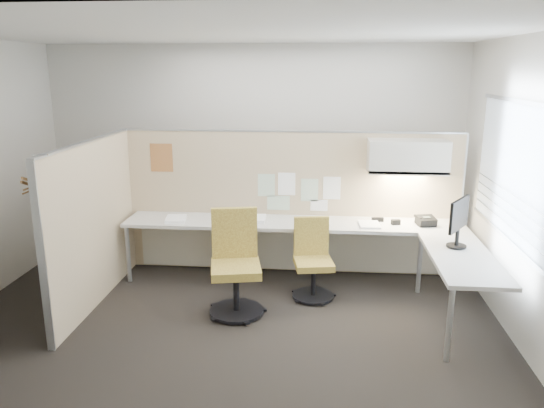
# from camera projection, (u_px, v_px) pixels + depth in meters

# --- Properties ---
(floor) EXTENTS (5.50, 4.50, 0.01)m
(floor) POSITION_uv_depth(u_px,v_px,m) (226.00, 327.00, 5.28)
(floor) COLOR black
(floor) RESTS_ON ground
(ceiling) EXTENTS (5.50, 4.50, 0.01)m
(ceiling) POSITION_uv_depth(u_px,v_px,m) (218.00, 31.00, 4.58)
(ceiling) COLOR white
(ceiling) RESTS_ON wall_back
(wall_back) EXTENTS (5.50, 0.02, 2.80)m
(wall_back) POSITION_uv_depth(u_px,v_px,m) (253.00, 152.00, 7.10)
(wall_back) COLOR beige
(wall_back) RESTS_ON ground
(wall_front) EXTENTS (5.50, 0.02, 2.80)m
(wall_front) POSITION_uv_depth(u_px,v_px,m) (143.00, 286.00, 2.76)
(wall_front) COLOR beige
(wall_front) RESTS_ON ground
(wall_right) EXTENTS (0.02, 4.50, 2.80)m
(wall_right) POSITION_uv_depth(u_px,v_px,m) (529.00, 196.00, 4.68)
(wall_right) COLOR beige
(wall_right) RESTS_ON ground
(window_pane) EXTENTS (0.01, 2.80, 1.30)m
(window_pane) POSITION_uv_depth(u_px,v_px,m) (528.00, 179.00, 4.65)
(window_pane) COLOR #A8B9C3
(window_pane) RESTS_ON wall_right
(partition_back) EXTENTS (4.10, 0.06, 1.75)m
(partition_back) POSITION_uv_depth(u_px,v_px,m) (291.00, 203.00, 6.56)
(partition_back) COLOR tan
(partition_back) RESTS_ON floor
(partition_left) EXTENTS (0.06, 2.20, 1.75)m
(partition_left) POSITION_uv_depth(u_px,v_px,m) (94.00, 224.00, 5.68)
(partition_left) COLOR tan
(partition_left) RESTS_ON floor
(desk) EXTENTS (4.00, 2.07, 0.73)m
(desk) POSITION_uv_depth(u_px,v_px,m) (321.00, 236.00, 6.13)
(desk) COLOR beige
(desk) RESTS_ON floor
(overhead_bin) EXTENTS (0.90, 0.36, 0.38)m
(overhead_bin) POSITION_uv_depth(u_px,v_px,m) (408.00, 156.00, 6.07)
(overhead_bin) COLOR beige
(overhead_bin) RESTS_ON partition_back
(task_light_strip) EXTENTS (0.60, 0.06, 0.02)m
(task_light_strip) POSITION_uv_depth(u_px,v_px,m) (406.00, 174.00, 6.13)
(task_light_strip) COLOR #FFEABF
(task_light_strip) RESTS_ON overhead_bin
(pinned_papers) EXTENTS (1.01, 0.00, 0.47)m
(pinned_papers) POSITION_uv_depth(u_px,v_px,m) (297.00, 191.00, 6.48)
(pinned_papers) COLOR #8CBF8C
(pinned_papers) RESTS_ON partition_back
(poster) EXTENTS (0.28, 0.00, 0.35)m
(poster) POSITION_uv_depth(u_px,v_px,m) (161.00, 158.00, 6.53)
(poster) COLOR orange
(poster) RESTS_ON partition_back
(chair_left) EXTENTS (0.59, 0.61, 1.07)m
(chair_left) POSITION_uv_depth(u_px,v_px,m) (236.00, 266.00, 5.50)
(chair_left) COLOR black
(chair_left) RESTS_ON floor
(chair_right) EXTENTS (0.47, 0.49, 0.88)m
(chair_right) POSITION_uv_depth(u_px,v_px,m) (313.00, 261.00, 5.89)
(chair_right) COLOR black
(chair_right) RESTS_ON floor
(monitor) EXTENTS (0.28, 0.42, 0.50)m
(monitor) POSITION_uv_depth(u_px,v_px,m) (459.00, 220.00, 5.31)
(monitor) COLOR black
(monitor) RESTS_ON desk
(phone) EXTENTS (0.25, 0.23, 0.12)m
(phone) POSITION_uv_depth(u_px,v_px,m) (425.00, 221.00, 6.11)
(phone) COLOR black
(phone) RESTS_ON desk
(stapler) EXTENTS (0.14, 0.05, 0.05)m
(stapler) POSITION_uv_depth(u_px,v_px,m) (378.00, 220.00, 6.27)
(stapler) COLOR black
(stapler) RESTS_ON desk
(tape_dispenser) EXTENTS (0.11, 0.08, 0.06)m
(tape_dispenser) POSITION_uv_depth(u_px,v_px,m) (396.00, 222.00, 6.15)
(tape_dispenser) COLOR black
(tape_dispenser) RESTS_ON desk
(coat_hook) EXTENTS (0.18, 0.42, 1.27)m
(coat_hook) POSITION_uv_depth(u_px,v_px,m) (35.00, 194.00, 4.65)
(coat_hook) COLOR silver
(coat_hook) RESTS_ON partition_left
(paper_stack_0) EXTENTS (0.27, 0.33, 0.04)m
(paper_stack_0) POSITION_uv_depth(u_px,v_px,m) (176.00, 219.00, 6.32)
(paper_stack_0) COLOR white
(paper_stack_0) RESTS_ON desk
(paper_stack_1) EXTENTS (0.26, 0.32, 0.02)m
(paper_stack_1) POSITION_uv_depth(u_px,v_px,m) (224.00, 219.00, 6.34)
(paper_stack_1) COLOR white
(paper_stack_1) RESTS_ON desk
(paper_stack_2) EXTENTS (0.24, 0.31, 0.05)m
(paper_stack_2) POSITION_uv_depth(u_px,v_px,m) (256.00, 219.00, 6.29)
(paper_stack_2) COLOR white
(paper_stack_2) RESTS_ON desk
(paper_stack_3) EXTENTS (0.24, 0.30, 0.02)m
(paper_stack_3) POSITION_uv_depth(u_px,v_px,m) (320.00, 221.00, 6.28)
(paper_stack_3) COLOR white
(paper_stack_3) RESTS_ON desk
(paper_stack_4) EXTENTS (0.25, 0.31, 0.02)m
(paper_stack_4) POSITION_uv_depth(u_px,v_px,m) (369.00, 224.00, 6.12)
(paper_stack_4) COLOR white
(paper_stack_4) RESTS_ON desk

